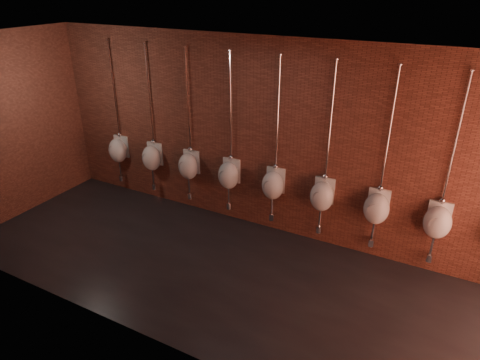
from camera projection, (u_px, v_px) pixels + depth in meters
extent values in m
plane|color=black|center=(227.00, 274.00, 6.28)|extent=(8.50, 8.50, 0.00)
cube|color=black|center=(224.00, 49.00, 4.91)|extent=(8.50, 3.00, 0.04)
cube|color=brown|center=(273.00, 141.00, 6.79)|extent=(8.50, 0.04, 3.20)
cube|color=brown|center=(154.00, 230.00, 4.40)|extent=(8.50, 0.04, 3.20)
cube|color=brown|center=(13.00, 127.00, 7.40)|extent=(0.04, 3.00, 3.20)
ellipsoid|color=silver|center=(118.00, 150.00, 8.35)|extent=(0.40, 0.36, 0.49)
cube|color=silver|center=(122.00, 146.00, 8.42)|extent=(0.32, 0.07, 0.44)
cylinder|color=#989898|center=(113.00, 151.00, 8.24)|extent=(0.22, 0.04, 0.22)
cylinder|color=silver|center=(114.00, 91.00, 7.93)|extent=(0.03, 0.03, 1.82)
sphere|color=silver|center=(119.00, 134.00, 8.29)|extent=(0.09, 0.09, 0.09)
cylinder|color=silver|center=(108.00, 40.00, 7.54)|extent=(0.06, 0.06, 0.01)
cylinder|color=silver|center=(120.00, 167.00, 8.50)|extent=(0.04, 0.04, 0.35)
cylinder|color=silver|center=(121.00, 178.00, 8.60)|extent=(0.09, 0.09, 0.12)
cylinder|color=silver|center=(124.00, 176.00, 8.66)|extent=(0.04, 0.16, 0.04)
ellipsoid|color=silver|center=(152.00, 158.00, 8.00)|extent=(0.40, 0.36, 0.49)
cube|color=silver|center=(155.00, 153.00, 8.07)|extent=(0.32, 0.07, 0.44)
cylinder|color=#989898|center=(147.00, 159.00, 7.89)|extent=(0.22, 0.04, 0.22)
cylinder|color=silver|center=(149.00, 96.00, 7.58)|extent=(0.03, 0.03, 1.82)
sphere|color=silver|center=(153.00, 141.00, 7.94)|extent=(0.09, 0.09, 0.09)
cylinder|color=silver|center=(144.00, 43.00, 7.19)|extent=(0.06, 0.06, 0.01)
cylinder|color=silver|center=(153.00, 175.00, 8.15)|extent=(0.04, 0.04, 0.35)
cylinder|color=silver|center=(154.00, 186.00, 8.25)|extent=(0.09, 0.09, 0.12)
cylinder|color=silver|center=(157.00, 185.00, 8.31)|extent=(0.04, 0.16, 0.04)
ellipsoid|color=silver|center=(188.00, 166.00, 7.65)|extent=(0.40, 0.36, 0.49)
cube|color=silver|center=(192.00, 161.00, 7.72)|extent=(0.32, 0.07, 0.44)
cylinder|color=#989898|center=(184.00, 167.00, 7.54)|extent=(0.22, 0.04, 0.22)
cylinder|color=silver|center=(188.00, 102.00, 7.23)|extent=(0.03, 0.03, 1.82)
sphere|color=silver|center=(190.00, 149.00, 7.59)|extent=(0.09, 0.09, 0.09)
cylinder|color=silver|center=(185.00, 46.00, 6.84)|extent=(0.06, 0.06, 0.01)
cylinder|color=silver|center=(189.00, 184.00, 7.80)|extent=(0.04, 0.04, 0.35)
cylinder|color=silver|center=(190.00, 196.00, 7.90)|extent=(0.09, 0.09, 0.12)
cylinder|color=silver|center=(192.00, 194.00, 7.96)|extent=(0.04, 0.16, 0.04)
ellipsoid|color=silver|center=(228.00, 175.00, 7.30)|extent=(0.40, 0.36, 0.49)
cube|color=silver|center=(232.00, 170.00, 7.37)|extent=(0.32, 0.07, 0.44)
cylinder|color=#989898|center=(225.00, 177.00, 7.19)|extent=(0.22, 0.04, 0.22)
cylinder|color=silver|center=(231.00, 108.00, 6.88)|extent=(0.03, 0.03, 1.82)
sphere|color=silver|center=(231.00, 157.00, 7.24)|extent=(0.09, 0.09, 0.09)
cylinder|color=silver|center=(230.00, 50.00, 6.49)|extent=(0.06, 0.06, 0.01)
cylinder|color=silver|center=(229.00, 194.00, 7.45)|extent=(0.04, 0.04, 0.35)
cylinder|color=silver|center=(229.00, 206.00, 7.55)|extent=(0.09, 0.09, 0.12)
cylinder|color=silver|center=(231.00, 204.00, 7.61)|extent=(0.04, 0.16, 0.04)
ellipsoid|color=silver|center=(273.00, 185.00, 6.95)|extent=(0.40, 0.36, 0.49)
cube|color=silver|center=(276.00, 180.00, 7.02)|extent=(0.32, 0.07, 0.44)
cylinder|color=#989898|center=(270.00, 187.00, 6.84)|extent=(0.22, 0.04, 0.22)
cylinder|color=silver|center=(278.00, 115.00, 6.53)|extent=(0.03, 0.03, 1.82)
sphere|color=silver|center=(276.00, 166.00, 6.89)|extent=(0.09, 0.09, 0.09)
cylinder|color=silver|center=(280.00, 54.00, 6.14)|extent=(0.06, 0.06, 0.01)
cylinder|color=silver|center=(272.00, 205.00, 7.10)|extent=(0.04, 0.04, 0.35)
cylinder|color=silver|center=(272.00, 217.00, 7.20)|extent=(0.09, 0.09, 0.12)
cylinder|color=silver|center=(274.00, 215.00, 7.26)|extent=(0.04, 0.16, 0.04)
ellipsoid|color=silver|center=(322.00, 196.00, 6.59)|extent=(0.40, 0.36, 0.49)
cube|color=silver|center=(325.00, 191.00, 6.67)|extent=(0.32, 0.07, 0.44)
cylinder|color=#989898|center=(319.00, 198.00, 6.48)|extent=(0.22, 0.04, 0.22)
cylinder|color=silver|center=(331.00, 123.00, 6.18)|extent=(0.03, 0.03, 1.82)
sphere|color=silver|center=(325.00, 176.00, 6.54)|extent=(0.09, 0.09, 0.09)
cylinder|color=silver|center=(337.00, 59.00, 5.79)|extent=(0.06, 0.06, 0.01)
cylinder|color=silver|center=(320.00, 216.00, 6.75)|extent=(0.04, 0.04, 0.35)
cylinder|color=silver|center=(319.00, 229.00, 6.85)|extent=(0.09, 0.09, 0.12)
cylinder|color=silver|center=(320.00, 227.00, 6.91)|extent=(0.04, 0.16, 0.04)
ellipsoid|color=silver|center=(376.00, 209.00, 6.24)|extent=(0.40, 0.36, 0.49)
cube|color=silver|center=(379.00, 202.00, 6.32)|extent=(0.32, 0.07, 0.44)
cylinder|color=#989898|center=(375.00, 211.00, 6.13)|extent=(0.22, 0.04, 0.22)
cylinder|color=silver|center=(389.00, 132.00, 5.83)|extent=(0.03, 0.03, 1.82)
sphere|color=silver|center=(381.00, 188.00, 6.19)|extent=(0.09, 0.09, 0.09)
cylinder|color=silver|center=(400.00, 64.00, 5.44)|extent=(0.06, 0.06, 0.01)
cylinder|color=silver|center=(373.00, 230.00, 6.40)|extent=(0.04, 0.04, 0.35)
cylinder|color=silver|center=(371.00, 243.00, 6.50)|extent=(0.09, 0.09, 0.12)
cylinder|color=silver|center=(372.00, 240.00, 6.56)|extent=(0.04, 0.16, 0.04)
ellipsoid|color=silver|center=(437.00, 223.00, 5.89)|extent=(0.40, 0.36, 0.49)
cube|color=silver|center=(439.00, 216.00, 5.97)|extent=(0.32, 0.07, 0.44)
cylinder|color=#989898|center=(437.00, 225.00, 5.78)|extent=(0.22, 0.04, 0.22)
cylinder|color=silver|center=(456.00, 142.00, 5.48)|extent=(0.03, 0.03, 1.82)
sphere|color=silver|center=(442.00, 200.00, 5.84)|extent=(0.09, 0.09, 0.09)
cylinder|color=silver|center=(472.00, 70.00, 5.09)|extent=(0.06, 0.06, 0.01)
cylinder|color=silver|center=(432.00, 244.00, 6.05)|extent=(0.04, 0.04, 0.35)
cylinder|color=silver|center=(429.00, 258.00, 6.15)|extent=(0.09, 0.09, 0.12)
cylinder|color=silver|center=(430.00, 255.00, 6.21)|extent=(0.04, 0.16, 0.04)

